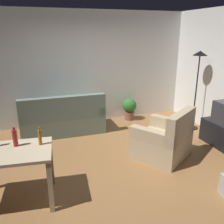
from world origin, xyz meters
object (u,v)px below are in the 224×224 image
at_px(torchiere_lamp, 198,69).
at_px(bottle_red, 15,138).
at_px(desk, 4,159).
at_px(potted_plant, 129,107).
at_px(couch, 63,120).
at_px(bottle_amber, 40,137).
at_px(armchair, 165,140).

distance_m(torchiere_lamp, bottle_red, 4.09).
relative_size(torchiere_lamp, bottle_red, 6.72).
xyz_separation_m(torchiere_lamp, desk, (-3.98, -1.46, -0.76)).
bearing_deg(desk, torchiere_lamp, 26.18).
xyz_separation_m(desk, potted_plant, (2.78, 2.50, -0.32)).
bearing_deg(desk, couch, 71.04).
relative_size(bottle_red, bottle_amber, 1.08).
distance_m(potted_plant, bottle_red, 3.59).
height_order(couch, bottle_amber, bottle_amber).
distance_m(desk, bottle_amber, 0.52).
bearing_deg(torchiere_lamp, couch, 166.23).
relative_size(potted_plant, armchair, 0.47).
bearing_deg(armchair, bottle_red, -26.02).
distance_m(bottle_red, bottle_amber, 0.32).
relative_size(couch, armchair, 1.50).
relative_size(potted_plant, bottle_red, 2.12).
bearing_deg(desk, armchair, 16.05).
height_order(torchiere_lamp, desk, torchiere_lamp).
bearing_deg(armchair, torchiere_lamp, -177.44).
height_order(torchiere_lamp, armchair, torchiere_lamp).
relative_size(desk, potted_plant, 2.22).
height_order(armchair, bottle_amber, bottle_amber).
xyz_separation_m(torchiere_lamp, bottle_red, (-3.83, -1.34, -0.53)).
relative_size(couch, torchiere_lamp, 1.01).
xyz_separation_m(couch, desk, (-1.02, -2.19, 0.34)).
distance_m(torchiere_lamp, armchair, 2.00).
xyz_separation_m(potted_plant, armchair, (-0.15, -2.04, -0.01)).
distance_m(torchiere_lamp, potted_plant, 1.92).
bearing_deg(bottle_amber, desk, -172.30).
distance_m(armchair, bottle_amber, 2.27).
height_order(armchair, bottle_red, bottle_red).
height_order(torchiere_lamp, bottle_amber, torchiere_lamp).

